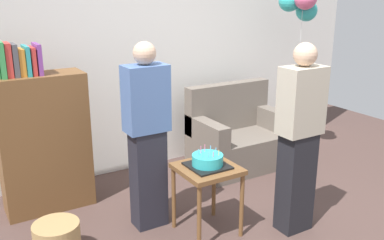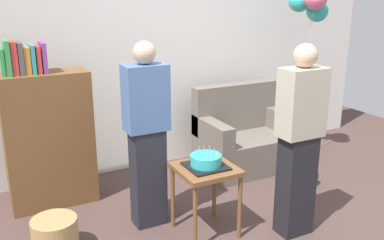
{
  "view_description": "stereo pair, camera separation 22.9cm",
  "coord_description": "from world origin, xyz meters",
  "px_view_note": "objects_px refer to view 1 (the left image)",
  "views": [
    {
      "loc": [
        -2.08,
        -2.43,
        2.03
      ],
      "look_at": [
        -0.25,
        0.62,
        0.95
      ],
      "focal_mm": 40.63,
      "sensor_mm": 36.0,
      "label": 1
    },
    {
      "loc": [
        -1.88,
        -2.54,
        2.03
      ],
      "look_at": [
        -0.25,
        0.62,
        0.95
      ],
      "focal_mm": 40.63,
      "sensor_mm": 36.0,
      "label": 2
    }
  ],
  "objects_px": {
    "person_holding_cake": "(299,139)",
    "handbag": "(302,174)",
    "couch": "(237,138)",
    "bookshelf": "(43,140)",
    "balloon_bunch": "(301,3)",
    "birthday_cake": "(208,161)",
    "person_blowing_candles": "(147,136)",
    "side_table": "(207,177)"
  },
  "relations": [
    {
      "from": "balloon_bunch",
      "to": "person_blowing_candles",
      "type": "bearing_deg",
      "value": -166.52
    },
    {
      "from": "bookshelf",
      "to": "person_holding_cake",
      "type": "distance_m",
      "value": 2.31
    },
    {
      "from": "handbag",
      "to": "side_table",
      "type": "bearing_deg",
      "value": -168.09
    },
    {
      "from": "couch",
      "to": "birthday_cake",
      "type": "distance_m",
      "value": 1.58
    },
    {
      "from": "birthday_cake",
      "to": "handbag",
      "type": "height_order",
      "value": "birthday_cake"
    },
    {
      "from": "bookshelf",
      "to": "person_holding_cake",
      "type": "relative_size",
      "value": 0.99
    },
    {
      "from": "couch",
      "to": "person_holding_cake",
      "type": "distance_m",
      "value": 1.55
    },
    {
      "from": "birthday_cake",
      "to": "handbag",
      "type": "bearing_deg",
      "value": 11.91
    },
    {
      "from": "couch",
      "to": "person_holding_cake",
      "type": "bearing_deg",
      "value": -107.14
    },
    {
      "from": "handbag",
      "to": "balloon_bunch",
      "type": "height_order",
      "value": "balloon_bunch"
    },
    {
      "from": "bookshelf",
      "to": "balloon_bunch",
      "type": "bearing_deg",
      "value": -5.3
    },
    {
      "from": "person_holding_cake",
      "to": "balloon_bunch",
      "type": "distance_m",
      "value": 1.98
    },
    {
      "from": "couch",
      "to": "person_blowing_candles",
      "type": "bearing_deg",
      "value": -155.06
    },
    {
      "from": "person_holding_cake",
      "to": "birthday_cake",
      "type": "bearing_deg",
      "value": -35.02
    },
    {
      "from": "side_table",
      "to": "person_blowing_candles",
      "type": "relative_size",
      "value": 0.37
    },
    {
      "from": "person_blowing_candles",
      "to": "couch",
      "type": "bearing_deg",
      "value": 33.18
    },
    {
      "from": "bookshelf",
      "to": "couch",
      "type": "bearing_deg",
      "value": -2.67
    },
    {
      "from": "person_holding_cake",
      "to": "handbag",
      "type": "bearing_deg",
      "value": -147.44
    },
    {
      "from": "birthday_cake",
      "to": "person_holding_cake",
      "type": "xyz_separation_m",
      "value": [
        0.68,
        -0.34,
        0.17
      ]
    },
    {
      "from": "side_table",
      "to": "handbag",
      "type": "relative_size",
      "value": 2.18
    },
    {
      "from": "bookshelf",
      "to": "side_table",
      "type": "distance_m",
      "value": 1.59
    },
    {
      "from": "birthday_cake",
      "to": "person_blowing_candles",
      "type": "xyz_separation_m",
      "value": [
        -0.37,
        0.38,
        0.17
      ]
    },
    {
      "from": "person_blowing_candles",
      "to": "handbag",
      "type": "bearing_deg",
      "value": 5.77
    },
    {
      "from": "couch",
      "to": "bookshelf",
      "type": "distance_m",
      "value": 2.21
    },
    {
      "from": "birthday_cake",
      "to": "couch",
      "type": "bearing_deg",
      "value": 43.71
    },
    {
      "from": "bookshelf",
      "to": "handbag",
      "type": "height_order",
      "value": "bookshelf"
    },
    {
      "from": "balloon_bunch",
      "to": "handbag",
      "type": "bearing_deg",
      "value": -123.77
    },
    {
      "from": "person_holding_cake",
      "to": "handbag",
      "type": "relative_size",
      "value": 5.82
    },
    {
      "from": "birthday_cake",
      "to": "balloon_bunch",
      "type": "height_order",
      "value": "balloon_bunch"
    },
    {
      "from": "couch",
      "to": "person_holding_cake",
      "type": "relative_size",
      "value": 0.67
    },
    {
      "from": "bookshelf",
      "to": "birthday_cake",
      "type": "xyz_separation_m",
      "value": [
        1.06,
        -1.17,
        -0.03
      ]
    },
    {
      "from": "person_blowing_candles",
      "to": "side_table",
      "type": "bearing_deg",
      "value": -37.34
    },
    {
      "from": "side_table",
      "to": "person_holding_cake",
      "type": "xyz_separation_m",
      "value": [
        0.68,
        -0.34,
        0.32
      ]
    },
    {
      "from": "person_holding_cake",
      "to": "side_table",
      "type": "bearing_deg",
      "value": -35.02
    },
    {
      "from": "person_holding_cake",
      "to": "handbag",
      "type": "xyz_separation_m",
      "value": [
        0.74,
        0.64,
        -0.73
      ]
    },
    {
      "from": "person_blowing_candles",
      "to": "handbag",
      "type": "distance_m",
      "value": 1.93
    },
    {
      "from": "couch",
      "to": "balloon_bunch",
      "type": "height_order",
      "value": "balloon_bunch"
    },
    {
      "from": "side_table",
      "to": "person_holding_cake",
      "type": "bearing_deg",
      "value": -26.58
    },
    {
      "from": "couch",
      "to": "bookshelf",
      "type": "relative_size",
      "value": 0.68
    },
    {
      "from": "bookshelf",
      "to": "birthday_cake",
      "type": "relative_size",
      "value": 5.02
    },
    {
      "from": "handbag",
      "to": "balloon_bunch",
      "type": "relative_size",
      "value": 0.14
    },
    {
      "from": "balloon_bunch",
      "to": "bookshelf",
      "type": "bearing_deg",
      "value": 174.7
    }
  ]
}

